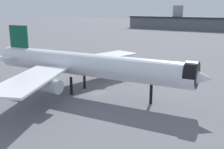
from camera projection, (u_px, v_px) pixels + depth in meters
The scene contains 4 objects.
ground at pixel (97, 93), 65.34m from camera, with size 900.00×900.00×0.00m, color slate.
airliner_near_gate at pixel (85, 65), 64.12m from camera, with size 59.02×53.35×16.03m.
service_truck_front at pixel (92, 60), 99.88m from camera, with size 3.06×5.71×3.00m.
traffic_cone_near_nose at pixel (191, 75), 81.90m from camera, with size 0.60×0.60×0.75m, color #F2600C.
Camera 1 is at (39.88, -47.93, 20.41)m, focal length 42.11 mm.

